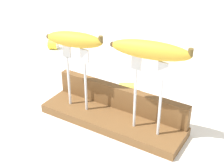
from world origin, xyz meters
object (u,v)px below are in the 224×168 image
(fork_fallen_near, at_px, (22,130))
(banana_chunk_far, at_px, (127,88))
(fork_stand_right, at_px, (148,90))
(banana_raised_right, at_px, (150,50))
(fork_stand_left, at_px, (76,72))
(banana_raised_left, at_px, (75,40))
(banana_chunk_near, at_px, (53,44))

(fork_fallen_near, relative_size, banana_chunk_far, 2.04)
(fork_stand_right, xyz_separation_m, banana_raised_right, (-0.00, -0.00, 0.10))
(fork_stand_left, xyz_separation_m, banana_raised_left, (-0.00, -0.00, 0.09))
(banana_raised_left, relative_size, fork_fallen_near, 1.24)
(fork_stand_right, height_order, banana_raised_left, banana_raised_left)
(fork_fallen_near, distance_m, banana_chunk_far, 0.35)
(fork_stand_left, height_order, banana_raised_left, banana_raised_left)
(banana_raised_left, xyz_separation_m, banana_raised_right, (0.21, 0.00, 0.02))
(fork_stand_left, bearing_deg, banana_chunk_near, 138.24)
(banana_chunk_near, distance_m, banana_chunk_far, 0.46)
(banana_raised_right, xyz_separation_m, banana_chunk_near, (-0.59, 0.33, -0.23))
(banana_raised_right, distance_m, fork_fallen_near, 0.41)
(fork_stand_right, xyz_separation_m, banana_chunk_far, (-0.15, 0.18, -0.13))
(fork_stand_left, height_order, banana_chunk_near, fork_stand_left)
(fork_stand_left, xyz_separation_m, banana_chunk_near, (-0.37, 0.33, -0.11))
(banana_raised_left, distance_m, banana_raised_right, 0.22)
(banana_chunk_near, xyz_separation_m, banana_chunk_far, (0.44, -0.16, -0.00))
(fork_stand_left, height_order, banana_chunk_far, fork_stand_left)
(banana_raised_right, bearing_deg, banana_chunk_near, 150.44)
(banana_raised_left, relative_size, banana_chunk_near, 3.18)
(fork_fallen_near, bearing_deg, banana_chunk_near, 121.38)
(fork_stand_right, distance_m, banana_raised_left, 0.23)
(banana_raised_left, relative_size, banana_raised_right, 0.82)
(banana_raised_left, xyz_separation_m, fork_fallen_near, (-0.08, -0.15, -0.23))
(fork_stand_left, bearing_deg, banana_chunk_far, 70.62)
(banana_raised_right, bearing_deg, fork_stand_left, 180.00)
(banana_raised_left, height_order, fork_fallen_near, banana_raised_left)
(fork_stand_right, bearing_deg, banana_raised_left, -180.00)
(fork_stand_left, bearing_deg, banana_raised_right, -0.00)
(banana_raised_left, bearing_deg, fork_stand_left, 13.39)
(fork_stand_left, relative_size, banana_raised_left, 1.15)
(banana_raised_right, bearing_deg, fork_stand_right, 9.45)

